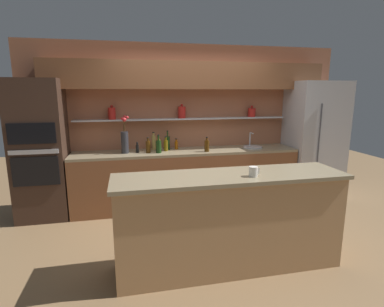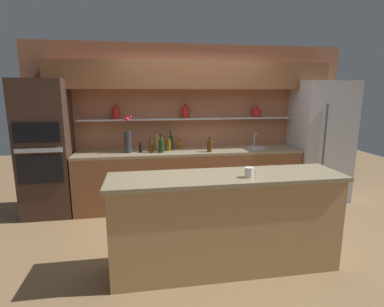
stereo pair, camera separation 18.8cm
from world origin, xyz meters
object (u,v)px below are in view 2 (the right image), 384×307
bottle_spirit_8 (209,146)px  bottle_wine_2 (161,146)px  bottle_sauce_4 (140,148)px  bottle_oil_5 (161,145)px  bottle_wine_0 (171,142)px  bottle_sauce_1 (180,144)px  coffee_mug (249,172)px  oven_tower (46,149)px  flower_vase (128,139)px  sink_fixture (256,147)px  bottle_oil_3 (169,145)px  refrigerator (320,142)px  bottle_spirit_7 (157,142)px  bottle_spirit_6 (151,146)px

bottle_spirit_8 → bottle_wine_2: bearing=174.9°
bottle_wine_2 → bottle_sauce_4: 0.33m
bottle_sauce_4 → bottle_oil_5: bottle_oil_5 is taller
bottle_wine_0 → bottle_sauce_1: bearing=1.3°
bottle_sauce_4 → bottle_spirit_8: size_ratio=0.71×
bottle_oil_5 → coffee_mug: size_ratio=2.41×
oven_tower → bottle_sauce_1: size_ratio=11.63×
flower_vase → bottle_wine_0: bearing=14.1°
sink_fixture → bottle_oil_3: (-1.46, 0.02, 0.07)m
flower_vase → bottle_sauce_4: (0.18, 0.01, -0.13)m
refrigerator → sink_fixture: (-1.12, 0.05, -0.07)m
refrigerator → bottle_sauce_4: 3.03m
flower_vase → bottle_spirit_8: size_ratio=2.46×
refrigerator → bottle_sauce_1: (-2.39, 0.20, -0.02)m
bottle_sauce_4 → coffee_mug: 2.22m
flower_vase → bottle_oil_3: flower_vase is taller
flower_vase → coffee_mug: flower_vase is taller
sink_fixture → bottle_sauce_4: (-1.91, -0.01, 0.05)m
bottle_spirit_8 → oven_tower: bearing=176.3°
bottle_spirit_7 → bottle_spirit_8: size_ratio=1.23×
sink_fixture → bottle_sauce_1: bearing=173.1°
bottle_oil_5 → oven_tower: bearing=-179.6°
bottle_wine_0 → bottle_spirit_7: size_ratio=1.07×
refrigerator → bottle_spirit_8: bearing=-176.5°
bottle_oil_3 → bottle_sauce_4: 0.45m
bottle_spirit_6 → bottle_wine_2: bearing=-13.0°
oven_tower → bottle_spirit_8: 2.45m
bottle_wine_2 → bottle_spirit_7: bearing=100.4°
bottle_oil_3 → bottle_spirit_7: bottle_spirit_7 is taller
bottle_sauce_1 → bottle_spirit_6: bottle_spirit_6 is taller
bottle_sauce_1 → bottle_wine_2: (-0.32, -0.26, 0.03)m
flower_vase → sink_fixture: (2.09, 0.02, -0.18)m
bottle_oil_3 → bottle_spirit_6: bearing=-163.3°
bottle_wine_2 → bottle_oil_3: (0.13, 0.12, -0.01)m
bottle_sauce_1 → bottle_oil_5: (-0.31, -0.15, 0.03)m
bottle_oil_5 → coffee_mug: bearing=-69.6°
bottle_oil_5 → bottle_spirit_7: size_ratio=0.89×
sink_fixture → bottle_spirit_7: size_ratio=1.11×
bottle_sauce_4 → bottle_spirit_8: bottle_spirit_8 is taller
sink_fixture → coffee_mug: size_ratio=3.03×
refrigerator → bottle_spirit_6: size_ratio=8.36×
bottle_wine_0 → bottle_oil_5: size_ratio=1.21×
oven_tower → bottle_sauce_4: 1.38m
bottle_spirit_6 → bottle_spirit_8: bearing=-6.5°
bottle_oil_3 → bottle_sauce_4: bottle_oil_3 is taller
bottle_sauce_1 → bottle_wine_2: 0.41m
bottle_wine_0 → bottle_sauce_4: bearing=-161.8°
bottle_oil_5 → bottle_spirit_7: 0.19m
bottle_oil_3 → bottle_spirit_8: (0.62, -0.19, 0.00)m
bottle_wine_2 → oven_tower: bearing=177.0°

